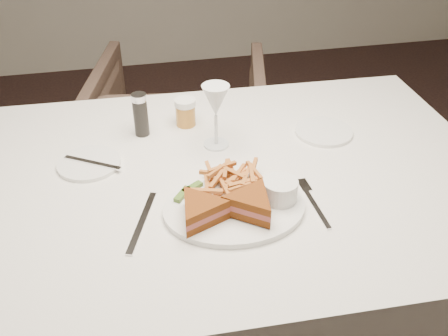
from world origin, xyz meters
TOP-DOWN VIEW (x-y plane):
  - table at (0.01, -0.01)m, footprint 1.42×0.97m
  - chair_far at (0.02, 0.88)m, footprint 0.84×0.81m
  - table_setting at (0.01, -0.06)m, footprint 0.80×0.64m

SIDE VIEW (x-z plane):
  - chair_far at x=0.02m, z-range 0.00..0.73m
  - table at x=0.01m, z-range 0.00..0.75m
  - table_setting at x=0.01m, z-range 0.70..0.88m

